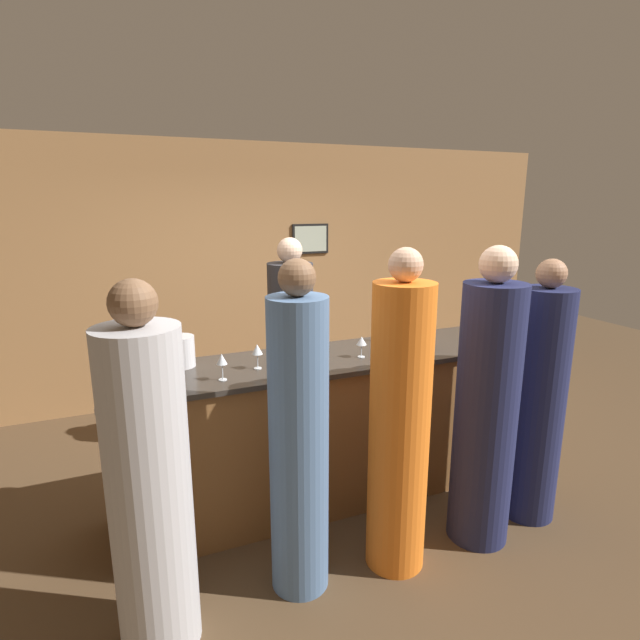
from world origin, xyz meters
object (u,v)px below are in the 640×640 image
guest_1 (486,410)px  wine_bottle_0 (426,336)px  guest_3 (299,443)px  ice_bucket (181,351)px  bartender (291,354)px  wine_bottle_1 (405,329)px  guest_2 (150,488)px  guest_4 (399,426)px  guest_0 (537,402)px

guest_1 → wine_bottle_0: bearing=88.4°
guest_3 → ice_bucket: size_ratio=9.10×
bartender → wine_bottle_1: bartender is taller
guest_1 → ice_bucket: bearing=149.6°
ice_bucket → bartender: bearing=32.9°
wine_bottle_0 → ice_bucket: wine_bottle_0 is taller
guest_1 → ice_bucket: size_ratio=9.23×
guest_1 → guest_2: guest_1 is taller
guest_4 → wine_bottle_1: bearing=56.7°
guest_3 → wine_bottle_1: bearing=36.0°
guest_1 → guest_4: guest_4 is taller
guest_4 → ice_bucket: (-1.09, 1.01, 0.30)m
guest_0 → guest_3: 1.74m
bartender → wine_bottle_1: 1.05m
guest_1 → guest_4: 0.64m
bartender → guest_4: guest_4 is taller
guest_0 → ice_bucket: bearing=156.8°
wine_bottle_0 → ice_bucket: (-1.74, 0.30, -0.00)m
guest_0 → guest_3: bearing=-179.9°
bartender → guest_0: 2.01m
guest_1 → guest_2: bearing=-179.1°
bartender → wine_bottle_1: size_ratio=6.68×
guest_4 → wine_bottle_1: (0.62, 0.95, 0.30)m
bartender → ice_bucket: (-1.01, -0.65, 0.33)m
guest_4 → wine_bottle_0: 1.01m
guest_4 → wine_bottle_0: size_ratio=7.26×
guest_1 → guest_4: (-0.64, -0.00, 0.01)m
guest_1 → ice_bucket: guest_1 is taller
bartender → guest_1: bearing=113.3°
bartender → guest_3: bearing=71.9°
bartender → guest_1: (0.71, -1.66, 0.02)m
bartender → guest_3: (-0.52, -1.61, 0.02)m
wine_bottle_1 → guest_2: bearing=-154.0°
guest_4 → guest_0: bearing=3.0°
bartender → guest_0: bartender is taller
bartender → guest_1: size_ratio=0.98×
bartender → wine_bottle_1: (0.70, -0.71, 0.33)m
guest_0 → guest_2: guest_2 is taller
guest_1 → wine_bottle_1: guest_1 is taller
guest_3 → wine_bottle_0: bearing=27.4°
guest_3 → ice_bucket: (-0.48, 0.95, 0.31)m
guest_4 → bartender: bearing=92.7°
bartender → ice_bucket: bearing=32.9°
guest_2 → wine_bottle_0: 2.20m
wine_bottle_0 → wine_bottle_1: 0.24m
guest_3 → guest_4: guest_4 is taller
guest_2 → wine_bottle_0: (2.05, 0.74, 0.34)m
wine_bottle_0 → guest_1: bearing=-91.6°
ice_bucket → wine_bottle_0: bearing=-9.8°
wine_bottle_0 → ice_bucket: bearing=170.2°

